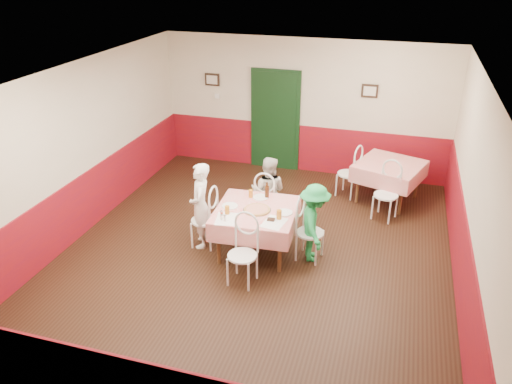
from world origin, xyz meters
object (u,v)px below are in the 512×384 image
(glass_b, at_px, (279,215))
(chair_right, at_px, (310,233))
(glass_c, at_px, (251,194))
(diner_right, at_px, (314,223))
(wallet, at_px, (271,220))
(chair_near, at_px, (242,256))
(glass_a, at_px, (227,210))
(chair_far, at_px, (267,202))
(chair_second_a, at_px, (348,174))
(diner_left, at_px, (201,206))
(diner_far, at_px, (268,192))
(pizza, at_px, (257,210))
(beer_bottle, at_px, (267,191))
(second_table, at_px, (388,182))
(main_table, at_px, (256,231))
(chair_left, at_px, (204,220))
(chair_second_b, at_px, (386,195))

(glass_b, bearing_deg, chair_right, 30.09)
(glass_c, bearing_deg, diner_right, -16.11)
(wallet, xyz_separation_m, diner_right, (0.59, 0.33, -0.14))
(chair_near, distance_m, glass_a, 0.80)
(chair_far, bearing_deg, chair_second_a, -124.01)
(diner_left, bearing_deg, diner_far, 120.26)
(pizza, xyz_separation_m, beer_bottle, (0.03, 0.46, 0.11))
(chair_near, height_order, diner_left, diner_left)
(pizza, relative_size, glass_a, 3.06)
(chair_second_a, distance_m, beer_bottle, 2.34)
(second_table, distance_m, diner_left, 3.75)
(main_table, relative_size, diner_right, 0.97)
(main_table, relative_size, second_table, 1.09)
(diner_left, relative_size, diner_right, 1.13)
(glass_c, bearing_deg, main_table, -61.73)
(main_table, bearing_deg, chair_second_a, 65.21)
(diner_right, bearing_deg, chair_right, 75.61)
(second_table, xyz_separation_m, pizza, (-1.85, -2.49, 0.40))
(glass_a, distance_m, diner_left, 0.58)
(chair_second_a, distance_m, glass_c, 2.50)
(chair_left, height_order, wallet, chair_left)
(main_table, xyz_separation_m, second_table, (1.88, 2.45, 0.00))
(main_table, distance_m, chair_near, 0.85)
(chair_left, relative_size, chair_second_a, 1.00)
(second_table, relative_size, chair_left, 1.24)
(chair_second_a, distance_m, diner_left, 3.23)
(second_table, xyz_separation_m, diner_left, (-2.78, -2.50, 0.33))
(glass_a, bearing_deg, chair_near, -53.90)
(chair_near, relative_size, glass_a, 6.91)
(chair_near, distance_m, glass_b, 0.83)
(pizza, bearing_deg, chair_right, 6.24)
(chair_near, distance_m, diner_far, 1.76)
(glass_c, distance_m, diner_right, 1.16)
(main_table, height_order, diner_right, diner_right)
(second_table, xyz_separation_m, glass_c, (-2.08, -2.08, 0.45))
(chair_left, xyz_separation_m, chair_near, (0.90, -0.80, 0.00))
(chair_second_b, relative_size, glass_b, 6.29)
(beer_bottle, height_order, diner_right, diner_right)
(chair_right, bearing_deg, chair_far, 56.64)
(chair_second_a, distance_m, glass_a, 3.13)
(chair_left, relative_size, chair_right, 1.00)
(chair_near, distance_m, pizza, 0.87)
(chair_second_b, bearing_deg, wallet, -109.77)
(chair_second_a, bearing_deg, chair_right, 12.02)
(chair_near, height_order, chair_second_b, same)
(main_table, bearing_deg, glass_b, -26.01)
(chair_left, bearing_deg, diner_right, 93.91)
(chair_second_b, distance_m, glass_b, 2.43)
(chair_second_a, height_order, diner_far, diner_far)
(chair_right, bearing_deg, diner_right, -78.36)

